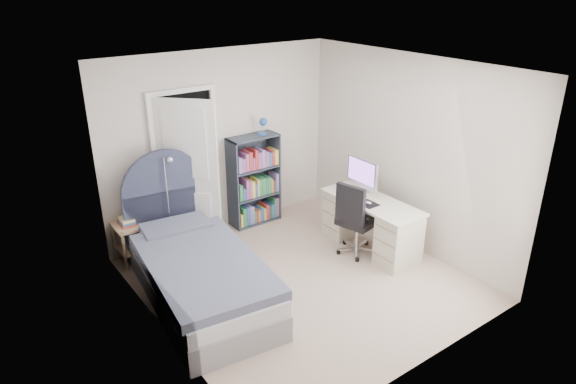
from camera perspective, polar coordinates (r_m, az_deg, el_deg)
room_shell at (r=5.64m, az=1.59°, el=1.06°), size 3.50×3.70×2.60m
door at (r=6.69m, az=-11.11°, el=2.26°), size 0.92×0.62×2.06m
bed at (r=5.87m, az=-10.06°, el=-8.51°), size 1.35×2.43×1.43m
nightstand at (r=6.68m, az=-17.01°, el=-4.31°), size 0.42×0.42×0.61m
floor_lamp at (r=6.59m, az=-12.82°, el=-2.78°), size 0.19×0.19×1.36m
bookcase at (r=7.35m, az=-3.69°, el=0.98°), size 0.73×0.31×1.55m
desk at (r=6.80m, az=9.11°, el=-3.29°), size 0.56×1.41×1.15m
office_chair at (r=6.53m, az=7.43°, el=-2.68°), size 0.54×0.56×1.00m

